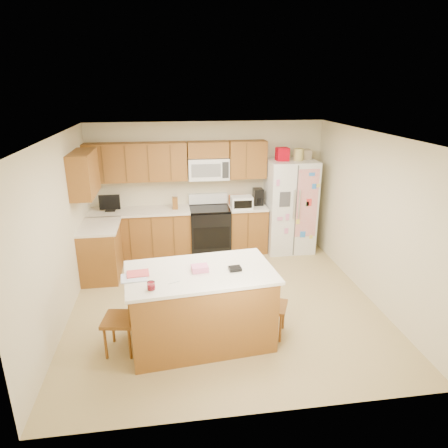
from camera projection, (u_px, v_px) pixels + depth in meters
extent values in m
plane|color=tan|center=(224.00, 301.00, 6.12)|extent=(4.50, 4.50, 0.00)
cube|color=beige|center=(208.00, 187.00, 7.81)|extent=(4.50, 0.10, 2.50)
cube|color=beige|center=(259.00, 305.00, 3.61)|extent=(4.50, 0.10, 2.50)
cube|color=beige|center=(60.00, 232.00, 5.41)|extent=(0.10, 4.50, 2.50)
cube|color=beige|center=(371.00, 217.00, 6.01)|extent=(0.10, 4.50, 2.50)
cube|color=white|center=(224.00, 136.00, 5.30)|extent=(4.50, 4.50, 0.04)
cube|color=brown|center=(141.00, 234.00, 7.63)|extent=(1.87, 0.60, 0.88)
cube|color=brown|center=(247.00, 229.00, 7.90)|extent=(0.72, 0.60, 0.88)
cube|color=brown|center=(101.00, 252.00, 6.82)|extent=(0.60, 0.95, 0.88)
cube|color=white|center=(140.00, 211.00, 7.46)|extent=(1.87, 0.64, 0.04)
cube|color=white|center=(247.00, 207.00, 7.74)|extent=(0.72, 0.64, 0.04)
cube|color=white|center=(99.00, 226.00, 6.67)|extent=(0.64, 0.95, 0.04)
cube|color=brown|center=(136.00, 162.00, 7.30)|extent=(1.85, 0.33, 0.70)
cube|color=brown|center=(247.00, 159.00, 7.58)|extent=(0.70, 0.33, 0.70)
cube|color=brown|center=(208.00, 149.00, 7.41)|extent=(0.76, 0.33, 0.29)
cube|color=brown|center=(84.00, 174.00, 6.35)|extent=(0.33, 0.95, 0.70)
cube|color=#563716|center=(102.00, 165.00, 7.07)|extent=(0.02, 0.01, 0.66)
cube|color=#563716|center=(108.00, 242.00, 7.26)|extent=(0.02, 0.01, 0.84)
cube|color=#563716|center=(126.00, 164.00, 7.12)|extent=(0.02, 0.01, 0.66)
cube|color=#563716|center=(130.00, 240.00, 7.32)|extent=(0.02, 0.01, 0.84)
cube|color=#563716|center=(148.00, 164.00, 7.17)|extent=(0.02, 0.01, 0.66)
cube|color=#563716|center=(152.00, 239.00, 7.37)|extent=(0.02, 0.01, 0.84)
cube|color=#563716|center=(171.00, 163.00, 7.23)|extent=(0.01, 0.01, 0.66)
cube|color=#563716|center=(174.00, 238.00, 7.42)|extent=(0.01, 0.01, 0.84)
cube|color=#563716|center=(246.00, 161.00, 7.41)|extent=(0.01, 0.01, 0.66)
cube|color=#563716|center=(248.00, 234.00, 7.61)|extent=(0.01, 0.01, 0.84)
cube|color=white|center=(208.00, 168.00, 7.51)|extent=(0.76, 0.38, 0.40)
cube|color=slate|center=(206.00, 171.00, 7.32)|extent=(0.54, 0.01, 0.24)
cube|color=#262626|center=(226.00, 170.00, 7.36)|extent=(0.12, 0.01, 0.30)
cube|color=brown|center=(175.00, 203.00, 7.52)|extent=(0.10, 0.14, 0.22)
cube|color=black|center=(110.00, 211.00, 7.41)|extent=(0.18, 0.12, 0.02)
cube|color=black|center=(110.00, 202.00, 7.36)|extent=(0.38, 0.03, 0.28)
cube|color=#C64B0B|center=(238.00, 200.00, 7.77)|extent=(0.35, 0.22, 0.18)
cube|color=white|center=(242.00, 202.00, 7.55)|extent=(0.40, 0.28, 0.23)
cube|color=black|center=(243.00, 204.00, 7.41)|extent=(0.34, 0.01, 0.15)
cube|color=black|center=(258.00, 197.00, 7.77)|extent=(0.18, 0.22, 0.32)
cylinder|color=black|center=(259.00, 201.00, 7.72)|extent=(0.12, 0.12, 0.12)
cube|color=black|center=(210.00, 231.00, 7.78)|extent=(0.76, 0.64, 0.88)
cube|color=black|center=(212.00, 238.00, 7.49)|extent=(0.68, 0.01, 0.42)
cube|color=black|center=(210.00, 208.00, 7.63)|extent=(0.76, 0.64, 0.03)
cube|color=white|center=(208.00, 198.00, 7.83)|extent=(0.76, 0.10, 0.20)
cube|color=white|center=(290.00, 206.00, 7.79)|extent=(0.90, 0.75, 1.80)
cube|color=#4C4C4C|center=(296.00, 212.00, 7.43)|extent=(0.02, 0.01, 1.75)
cube|color=silver|center=(294.00, 205.00, 7.36)|extent=(0.02, 0.03, 0.55)
cube|color=silver|center=(299.00, 204.00, 7.37)|extent=(0.02, 0.03, 0.55)
cube|color=#3F3F44|center=(285.00, 199.00, 7.32)|extent=(0.20, 0.01, 0.28)
cube|color=#D84C59|center=(307.00, 204.00, 7.41)|extent=(0.42, 0.01, 1.30)
cube|color=#B60011|center=(282.00, 154.00, 7.43)|extent=(0.22, 0.22, 0.24)
cylinder|color=tan|center=(299.00, 155.00, 7.42)|extent=(0.18, 0.18, 0.22)
cube|color=tan|center=(305.00, 154.00, 7.58)|extent=(0.18, 0.20, 0.18)
cube|color=brown|center=(201.00, 308.00, 5.04)|extent=(1.82, 1.14, 0.95)
cube|color=white|center=(200.00, 272.00, 4.88)|extent=(1.90, 1.23, 0.04)
cylinder|color=#B60011|center=(151.00, 287.00, 4.42)|extent=(0.08, 0.08, 0.06)
cylinder|color=white|center=(151.00, 286.00, 4.42)|extent=(0.09, 0.09, 0.09)
cube|color=pink|center=(200.00, 268.00, 4.86)|extent=(0.21, 0.17, 0.07)
cube|color=black|center=(235.00, 269.00, 4.89)|extent=(0.16, 0.13, 0.04)
cube|color=white|center=(134.00, 278.00, 4.68)|extent=(0.32, 0.27, 0.02)
cube|color=#D84C4C|center=(138.00, 273.00, 4.76)|extent=(0.28, 0.23, 0.01)
cylinder|color=white|center=(174.00, 282.00, 4.57)|extent=(0.13, 0.06, 0.01)
cube|color=brown|center=(120.00, 319.00, 4.86)|extent=(0.45, 0.46, 0.04)
cylinder|color=brown|center=(113.00, 328.00, 5.09)|extent=(0.04, 0.04, 0.42)
cylinder|color=brown|center=(106.00, 344.00, 4.78)|extent=(0.04, 0.04, 0.42)
cylinder|color=brown|center=(136.00, 328.00, 5.09)|extent=(0.04, 0.04, 0.42)
cylinder|color=brown|center=(130.00, 344.00, 4.77)|extent=(0.04, 0.04, 0.42)
cylinder|color=brown|center=(134.00, 295.00, 4.91)|extent=(0.02, 0.02, 0.47)
cylinder|color=brown|center=(133.00, 298.00, 4.84)|extent=(0.02, 0.02, 0.47)
cylinder|color=brown|center=(132.00, 301.00, 4.77)|extent=(0.02, 0.02, 0.47)
cylinder|color=brown|center=(130.00, 304.00, 4.70)|extent=(0.02, 0.02, 0.47)
cylinder|color=brown|center=(129.00, 308.00, 4.63)|extent=(0.02, 0.02, 0.47)
cube|color=brown|center=(130.00, 284.00, 4.69)|extent=(0.10, 0.39, 0.05)
cube|color=brown|center=(194.00, 285.00, 5.69)|extent=(0.50, 0.49, 0.04)
cylinder|color=brown|center=(202.00, 292.00, 5.95)|extent=(0.04, 0.04, 0.43)
cylinder|color=brown|center=(180.00, 296.00, 5.83)|extent=(0.04, 0.04, 0.43)
cylinder|color=brown|center=(209.00, 302.00, 5.69)|extent=(0.04, 0.04, 0.43)
cylinder|color=brown|center=(186.00, 306.00, 5.57)|extent=(0.04, 0.04, 0.43)
cylinder|color=brown|center=(208.00, 271.00, 5.51)|extent=(0.02, 0.02, 0.48)
cylinder|color=brown|center=(203.00, 272.00, 5.48)|extent=(0.02, 0.02, 0.48)
cylinder|color=brown|center=(198.00, 273.00, 5.45)|extent=(0.02, 0.02, 0.48)
cylinder|color=brown|center=(192.00, 274.00, 5.43)|extent=(0.02, 0.02, 0.48)
cylinder|color=brown|center=(187.00, 275.00, 5.40)|extent=(0.02, 0.02, 0.48)
cube|color=brown|center=(197.00, 257.00, 5.38)|extent=(0.39, 0.14, 0.05)
cube|color=brown|center=(272.00, 306.00, 5.19)|extent=(0.49, 0.50, 0.04)
cylinder|color=brown|center=(280.00, 329.00, 5.09)|extent=(0.03, 0.03, 0.40)
cylinder|color=brown|center=(283.00, 316.00, 5.37)|extent=(0.03, 0.03, 0.40)
cylinder|color=brown|center=(259.00, 325.00, 5.16)|extent=(0.03, 0.03, 0.40)
cylinder|color=brown|center=(263.00, 313.00, 5.44)|extent=(0.03, 0.03, 0.40)
cylinder|color=brown|center=(259.00, 293.00, 5.03)|extent=(0.02, 0.02, 0.44)
cylinder|color=brown|center=(260.00, 291.00, 5.09)|extent=(0.02, 0.02, 0.44)
cylinder|color=brown|center=(261.00, 288.00, 5.15)|extent=(0.02, 0.02, 0.44)
cylinder|color=brown|center=(262.00, 286.00, 5.22)|extent=(0.02, 0.02, 0.44)
cylinder|color=brown|center=(263.00, 283.00, 5.28)|extent=(0.02, 0.02, 0.44)
cube|color=brown|center=(261.00, 273.00, 5.08)|extent=(0.18, 0.35, 0.05)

